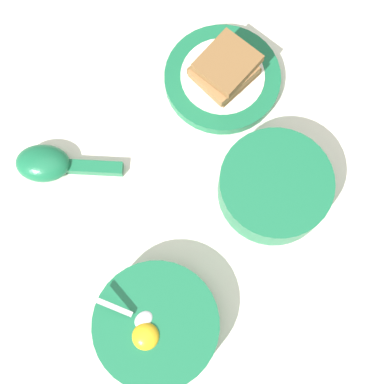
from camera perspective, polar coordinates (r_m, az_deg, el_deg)
ground_plane at (r=0.77m, az=2.88°, el=-2.82°), size 3.00×3.00×0.00m
egg_bowl at (r=0.73m, az=-3.81°, el=-13.98°), size 0.16×0.16×0.08m
toast_plate at (r=0.84m, az=3.25°, el=12.00°), size 0.18×0.18×0.02m
toast_sandwich at (r=0.81m, az=3.55°, el=12.98°), size 0.10×0.09×0.05m
soup_spoon at (r=0.80m, az=-14.93°, el=2.92°), size 0.14×0.13×0.04m
congee_bowl at (r=0.76m, az=8.82°, el=0.60°), size 0.16×0.16×0.05m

